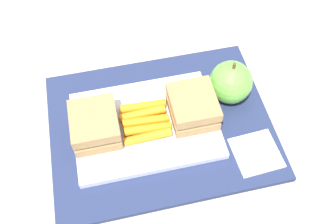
% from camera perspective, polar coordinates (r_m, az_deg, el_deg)
% --- Properties ---
extents(ground_plane, '(2.40, 2.40, 0.00)m').
position_cam_1_polar(ground_plane, '(0.66, -1.06, -2.24)').
color(ground_plane, '#B7AD99').
extents(lunchbag_mat, '(0.36, 0.28, 0.01)m').
position_cam_1_polar(lunchbag_mat, '(0.65, -1.07, -2.01)').
color(lunchbag_mat, navy).
rests_on(lunchbag_mat, ground_plane).
extents(food_tray, '(0.23, 0.17, 0.01)m').
position_cam_1_polar(food_tray, '(0.64, -3.26, -1.90)').
color(food_tray, white).
rests_on(food_tray, lunchbag_mat).
extents(sandwich_half_left, '(0.07, 0.08, 0.04)m').
position_cam_1_polar(sandwich_half_left, '(0.62, -10.49, -1.85)').
color(sandwich_half_left, '#9E7A4C').
rests_on(sandwich_half_left, food_tray).
extents(sandwich_half_right, '(0.07, 0.08, 0.04)m').
position_cam_1_polar(sandwich_half_right, '(0.63, 3.60, 0.78)').
color(sandwich_half_right, '#9E7A4C').
rests_on(sandwich_half_right, food_tray).
extents(carrot_sticks_bundle, '(0.08, 0.07, 0.02)m').
position_cam_1_polar(carrot_sticks_bundle, '(0.63, -3.31, -1.29)').
color(carrot_sticks_bundle, orange).
rests_on(carrot_sticks_bundle, food_tray).
extents(apple, '(0.07, 0.07, 0.08)m').
position_cam_1_polar(apple, '(0.66, 9.03, 4.26)').
color(apple, '#66B742').
rests_on(apple, lunchbag_mat).
extents(paper_napkin, '(0.07, 0.07, 0.00)m').
position_cam_1_polar(paper_napkin, '(0.64, 12.61, -5.78)').
color(paper_napkin, white).
rests_on(paper_napkin, lunchbag_mat).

